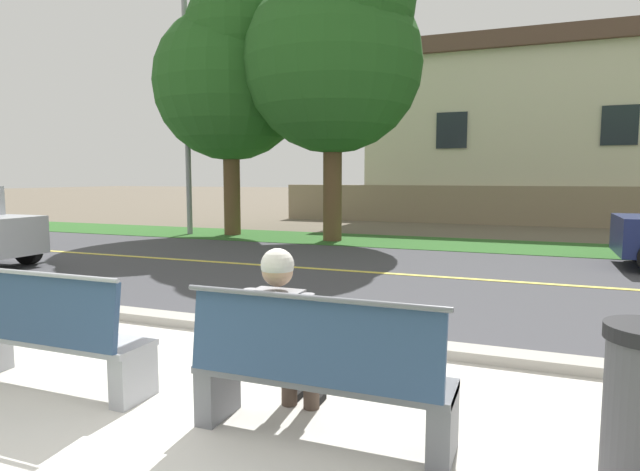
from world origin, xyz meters
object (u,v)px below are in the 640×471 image
(seated_person_grey, at_px, (284,329))
(shade_tree_left, at_px, (337,49))
(bench_left, at_px, (47,337))
(streetlamp, at_px, (190,96))
(bench_right, at_px, (318,375))
(shade_tree_far_left, at_px, (233,72))

(seated_person_grey, distance_m, shade_tree_left, 11.58)
(seated_person_grey, relative_size, shade_tree_left, 0.16)
(bench_left, height_order, shade_tree_left, shade_tree_left)
(seated_person_grey, bearing_deg, streetlamp, 127.17)
(seated_person_grey, xyz_separation_m, streetlamp, (-7.99, 10.54, 3.44))
(bench_right, bearing_deg, seated_person_grey, 152.00)
(shade_tree_far_left, height_order, shade_tree_left, shade_tree_left)
(bench_left, bearing_deg, seated_person_grey, 4.81)
(bench_left, height_order, shade_tree_far_left, shade_tree_far_left)
(bench_right, relative_size, streetlamp, 0.24)
(shade_tree_far_left, bearing_deg, seated_person_grey, -58.15)
(bench_left, xyz_separation_m, seated_person_grey, (2.01, 0.17, 0.22))
(bench_right, xyz_separation_m, shade_tree_left, (-3.60, 10.40, 4.55))
(bench_left, bearing_deg, bench_right, 0.00)
(seated_person_grey, xyz_separation_m, shade_tree_left, (-3.28, 10.23, 4.33))
(bench_left, xyz_separation_m, streetlamp, (-5.98, 10.71, 3.66))
(bench_right, bearing_deg, shade_tree_far_left, 122.66)
(seated_person_grey, height_order, shade_tree_left, shade_tree_left)
(seated_person_grey, bearing_deg, bench_left, -175.19)
(streetlamp, relative_size, shade_tree_far_left, 1.00)
(shade_tree_left, bearing_deg, streetlamp, 176.27)
(bench_left, bearing_deg, shade_tree_far_left, 113.01)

